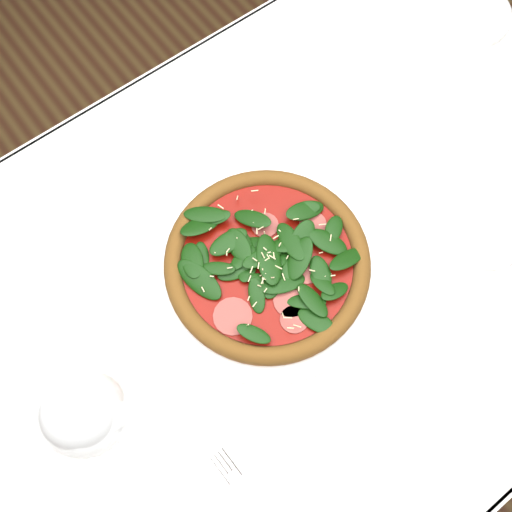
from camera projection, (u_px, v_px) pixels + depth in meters
ground at (269, 368)px, 1.50m from camera, size 6.00×6.00×0.00m
dining_table at (278, 292)px, 0.90m from camera, size 1.21×0.81×0.75m
plate at (267, 266)px, 0.80m from camera, size 0.33×0.33×0.01m
pizza at (267, 261)px, 0.78m from camera, size 0.30×0.30×0.04m
wine_glass at (86, 413)px, 0.58m from camera, size 0.09×0.09×0.22m
napkin at (259, 509)px, 0.69m from camera, size 0.16×0.10×0.01m
fork at (246, 492)px, 0.69m from camera, size 0.02×0.14×0.00m
saucer_near at (485, 229)px, 0.82m from camera, size 0.12×0.12×0.01m
saucer_far at (467, 13)px, 0.97m from camera, size 0.15×0.15×0.01m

